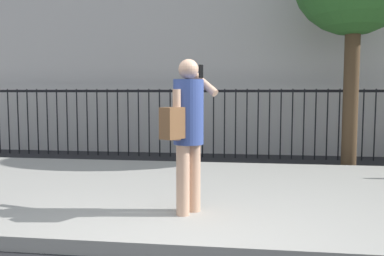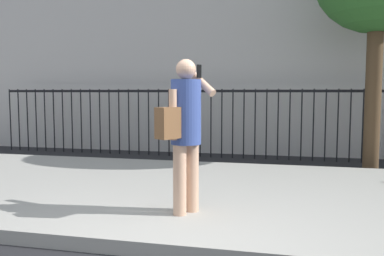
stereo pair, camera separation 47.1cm
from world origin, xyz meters
name	(u,v)px [view 1 (the left image)]	position (x,y,z in m)	size (l,w,h in m)	color
sidewalk	(202,193)	(0.00, 2.20, 0.07)	(28.00, 4.40, 0.15)	#9E9B93
iron_fence	(219,114)	(0.00, 5.90, 1.02)	(12.03, 0.04, 1.60)	black
pedestrian_on_phone	(187,125)	(-0.04, 0.97, 1.17)	(0.62, 0.72, 1.75)	tan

